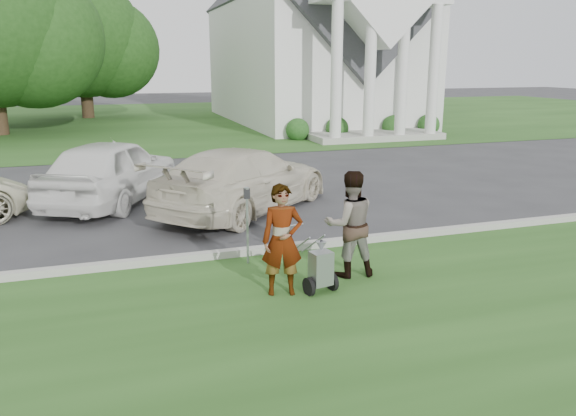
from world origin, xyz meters
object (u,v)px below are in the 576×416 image
tree_back (82,42)px  parking_meter_near (247,216)px  church (313,19)px  car_c (244,180)px  person_right (350,225)px  striping_cart (320,269)px  person_left (282,241)px  car_b (112,170)px

tree_back → parking_meter_near: bearing=-83.9°
parking_meter_near → church: bearing=66.9°
car_c → tree_back: bearing=-32.7°
car_c → parking_meter_near: bearing=125.8°
person_right → car_c: bearing=-77.1°
tree_back → striping_cart: (3.94, -31.49, -4.33)m
person_right → church: bearing=-104.0°
person_left → car_b: 7.38m
person_right → parking_meter_near: 1.83m
tree_back → person_right: tree_back is taller
tree_back → parking_meter_near: size_ratio=6.85×
car_c → striping_cart: bearing=137.8°
striping_cart → car_b: bearing=101.4°
striping_cart → tree_back: bearing=86.2°
church → striping_cart: size_ratio=23.29×
tree_back → car_c: size_ratio=1.81×
striping_cart → car_b: car_b is taller
person_right → parking_meter_near: bearing=-31.0°
tree_back → car_c: (4.02, -26.21, -3.96)m
person_left → car_c: (0.65, 5.14, -0.09)m
tree_back → car_c: bearing=-81.3°
person_left → person_right: 1.36m
church → tree_back: 14.77m
person_left → parking_meter_near: bearing=109.0°
striping_cart → car_b: 7.72m
church → parking_meter_near: size_ratio=17.16×
striping_cart → parking_meter_near: 1.85m
tree_back → car_b: 24.68m
church → car_c: church is taller
person_right → parking_meter_near: size_ratio=1.27×
parking_meter_near → car_c: 3.76m
striping_cart → car_c: size_ratio=0.19×
church → person_right: (-8.35, -24.08, -5.04)m
person_right → car_b: bearing=-55.9°
person_left → person_right: size_ratio=0.97×
church → parking_meter_near: 25.52m
tree_back → person_left: size_ratio=5.56×
person_left → person_right: bearing=29.2°
person_left → car_b: size_ratio=0.35×
tree_back → church: bearing=-27.8°
church → car_b: (-11.99, -17.48, -5.10)m
parking_meter_near → car_c: car_c is taller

